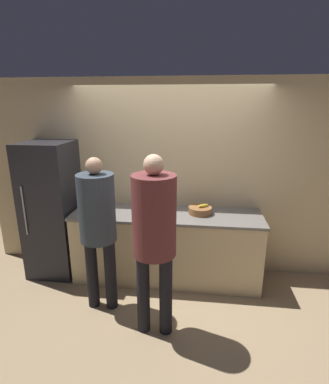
# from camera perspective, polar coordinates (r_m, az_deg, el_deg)

# --- Properties ---
(ground_plane) EXTENTS (14.00, 14.00, 0.00)m
(ground_plane) POSITION_cam_1_polar(r_m,az_deg,el_deg) (3.93, -0.30, -18.82)
(ground_plane) COLOR #9E8460
(wall_back) EXTENTS (5.20, 0.06, 2.60)m
(wall_back) POSITION_cam_1_polar(r_m,az_deg,el_deg) (4.06, 1.02, 2.66)
(wall_back) COLOR #D6BC8C
(wall_back) RESTS_ON ground_plane
(counter) EXTENTS (2.42, 0.72, 0.93)m
(counter) POSITION_cam_1_polar(r_m,az_deg,el_deg) (4.03, 0.42, -10.16)
(counter) COLOR beige
(counter) RESTS_ON ground_plane
(refrigerator) EXTENTS (0.62, 0.67, 1.81)m
(refrigerator) POSITION_cam_1_polar(r_m,az_deg,el_deg) (4.31, -20.59, -3.11)
(refrigerator) COLOR #232328
(refrigerator) RESTS_ON ground_plane
(person_left) EXTENTS (0.39, 0.39, 1.75)m
(person_left) POSITION_cam_1_polar(r_m,az_deg,el_deg) (3.30, -12.61, -5.23)
(person_left) COLOR black
(person_left) RESTS_ON ground_plane
(person_center) EXTENTS (0.42, 0.42, 1.85)m
(person_center) POSITION_cam_1_polar(r_m,az_deg,el_deg) (2.83, -2.05, -6.97)
(person_center) COLOR black
(person_center) RESTS_ON ground_plane
(fruit_bowl) EXTENTS (0.30, 0.30, 0.13)m
(fruit_bowl) POSITION_cam_1_polar(r_m,az_deg,el_deg) (3.83, 6.83, -3.45)
(fruit_bowl) COLOR brown
(fruit_bowl) RESTS_ON counter
(utensil_crock) EXTENTS (0.09, 0.09, 0.24)m
(utensil_crock) POSITION_cam_1_polar(r_m,az_deg,el_deg) (4.30, -13.82, -1.33)
(utensil_crock) COLOR #ADA393
(utensil_crock) RESTS_ON counter
(bottle_dark) EXTENTS (0.05, 0.05, 0.15)m
(bottle_dark) POSITION_cam_1_polar(r_m,az_deg,el_deg) (4.08, -13.25, -2.31)
(bottle_dark) COLOR #333338
(bottle_dark) RESTS_ON counter
(cup_red) EXTENTS (0.08, 0.08, 0.09)m
(cup_red) POSITION_cam_1_polar(r_m,az_deg,el_deg) (4.21, -14.61, -2.03)
(cup_red) COLOR #A33D33
(cup_red) RESTS_ON counter
(potted_plant) EXTENTS (0.13, 0.13, 0.21)m
(potted_plant) POSITION_cam_1_polar(r_m,az_deg,el_deg) (4.21, -11.77, -0.87)
(potted_plant) COLOR #3D3D42
(potted_plant) RESTS_ON counter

